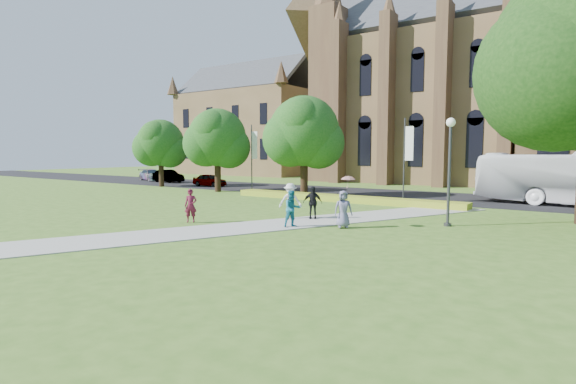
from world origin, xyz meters
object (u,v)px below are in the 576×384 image
Objects in this scene: pedestrian_0 at (191,206)px; car_0 at (210,180)px; car_2 at (151,175)px; car_1 at (168,176)px; streetlamp at (450,158)px.

car_0 is at bearing 94.61° from pedestrian_0.
car_0 is 0.79× the size of car_2.
car_1 reaches higher than car_0.
pedestrian_0 is (24.91, -19.60, 0.14)m from car_1.
car_2 is (-4.54, 1.15, -0.04)m from car_1.
streetlamp is 1.37× the size of car_0.
car_1 is 0.93× the size of car_2.
car_0 is at bearing -93.65° from car_1.
car_2 is at bearing 76.96° from car_0.
car_1 is (-8.36, 1.59, 0.08)m from car_0.
car_1 is (-35.91, 13.11, -2.54)m from streetlamp.
car_1 is at bearing 103.84° from pedestrian_0.
car_0 is at bearing -83.99° from car_2.
car_1 reaches higher than car_2.
car_0 is 8.51m from car_1.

